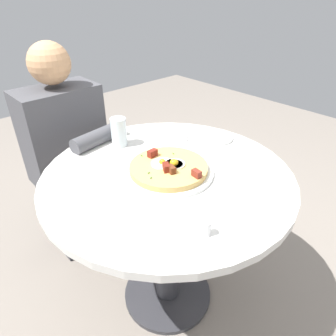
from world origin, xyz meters
The scene contains 11 objects.
ground_plane centered at (0.00, 0.00, 0.00)m, with size 6.00×6.00×0.00m, color gray.
dining_table centered at (0.00, 0.00, 0.56)m, with size 0.95×0.95×0.73m.
person_seated centered at (0.10, -0.66, 0.51)m, with size 0.38×0.47×1.14m.
pizza_plate centered at (0.00, 0.01, 0.74)m, with size 0.34×0.34×0.01m, color white.
breakfast_pizza centered at (0.00, 0.01, 0.76)m, with size 0.29×0.29×0.05m.
bread_plate centered at (-0.36, -0.06, 0.74)m, with size 0.16×0.16×0.01m, color white.
napkin centered at (-0.20, -0.21, 0.73)m, with size 0.17×0.14×0.00m, color white.
fork centered at (-0.19, -0.20, 0.74)m, with size 0.18×0.01×0.01m, color silver.
knife centered at (-0.21, -0.22, 0.74)m, with size 0.18×0.01×0.01m, color silver.
water_glass centered at (0.00, -0.31, 0.79)m, with size 0.07×0.07×0.13m, color silver.
salt_shaker centered at (0.15, 0.32, 0.76)m, with size 0.03×0.03×0.05m, color white.
Camera 1 is at (0.66, 0.71, 1.35)m, focal length 32.29 mm.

